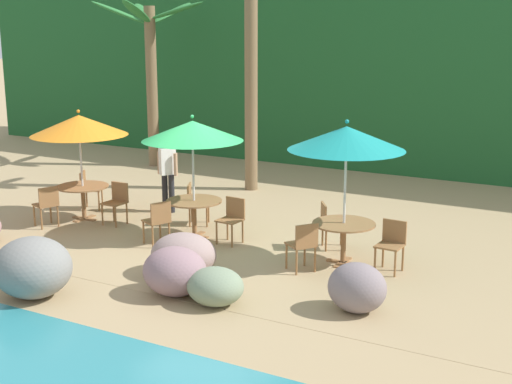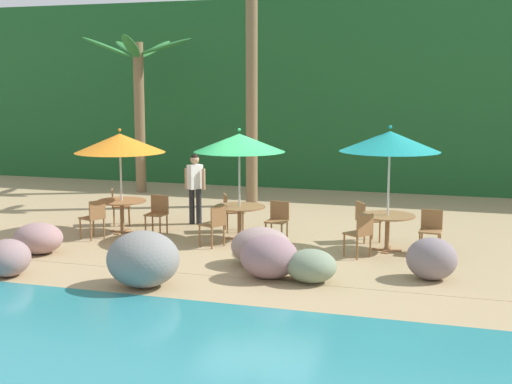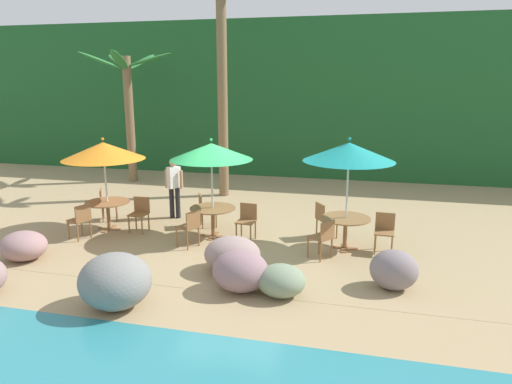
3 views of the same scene
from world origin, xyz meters
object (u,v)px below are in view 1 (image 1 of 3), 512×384
Objects in this scene: umbrella_green at (192,131)px; chair_green_left at (158,219)px; chair_teal_left at (304,243)px; palm_tree_nearest at (151,55)px; chair_orange_left at (47,203)px; chair_orange_inland at (88,187)px; dining_table_teal at (344,230)px; waiter_in_white at (168,169)px; chair_green_seaward at (232,217)px; chair_teal_seaward at (392,242)px; chair_green_inland at (195,201)px; chair_teal_inland at (329,222)px; chair_orange_seaward at (117,200)px; dining_table_green at (194,206)px; umbrella_orange at (79,125)px; umbrella_teal at (347,138)px; dining_table_orange at (83,191)px.

umbrella_green is 1.81m from chair_green_left.
umbrella_green is 3.29m from chair_teal_left.
chair_orange_left is at bearing -72.16° from palm_tree_nearest.
chair_orange_inland is 5.83m from palm_tree_nearest.
dining_table_teal is (6.45, -0.69, 0.10)m from chair_orange_inland.
waiter_in_white is (-1.28, 2.10, 0.47)m from chair_green_left.
chair_teal_seaward is (3.17, -0.07, 0.00)m from chair_green_seaward.
chair_green_seaward is at bearing -27.60° from chair_green_inland.
chair_green_inland is at bearing -45.90° from palm_tree_nearest.
chair_green_seaward is 8.47m from palm_tree_nearest.
chair_teal_seaward is 1.53m from chair_teal_inland.
umbrella_green is at bearing 179.44° from chair_teal_seaward.
chair_green_inland is at bearing 123.01° from umbrella_green.
chair_green_left is 8.34m from palm_tree_nearest.
chair_teal_seaward is at bearing -0.56° from umbrella_green.
dining_table_green is (1.93, 0.01, 0.10)m from chair_orange_seaward.
umbrella_green is 7.52m from palm_tree_nearest.
chair_teal_inland is at bearing 25.58° from chair_green_left.
palm_tree_nearest reaches higher than dining_table_teal.
umbrella_orange is 6.11m from palm_tree_nearest.
palm_tree_nearest is at bearing 110.22° from chair_orange_inland.
chair_teal_inland is (-1.40, 0.61, 0.00)m from chair_teal_seaward.
chair_green_left is (-0.27, -0.81, -1.59)m from umbrella_green.
chair_green_left and chair_teal_seaward have the same top height.
chair_green_seaward is 1.00× the size of chair_teal_inland.
chair_teal_left is at bearing -148.29° from chair_teal_seaward.
umbrella_green is 2.20× the size of dining_table_teal.
umbrella_teal is 9.97m from palm_tree_nearest.
umbrella_green is 2.78× the size of chair_green_inland.
umbrella_green is (2.78, 0.09, 1.49)m from dining_table_orange.
chair_teal_left is (2.75, -0.83, -1.59)m from umbrella_green.
chair_green_seaward is (3.64, 0.12, -1.52)m from umbrella_orange.
chair_orange_seaward is 0.18× the size of palm_tree_nearest.
chair_green_seaward is (3.86, 0.94, 0.00)m from chair_orange_left.
waiter_in_white reaches higher than chair_green_seaward.
chair_orange_seaward is 1.00× the size of chair_green_seaward.
umbrella_orange is at bearing -179.94° from umbrella_teal.
dining_table_orange is 0.86m from chair_orange_seaward.
chair_orange_seaward and chair_green_seaward have the same top height.
chair_orange_seaward is 5.38m from umbrella_teal.
chair_orange_left is 6.24m from dining_table_teal.
palm_tree_nearest is at bearing 107.84° from chair_orange_left.
chair_green_seaward is at bearing -162.86° from chair_teal_inland.
chair_teal_inland is at bearing 12.30° from dining_table_green.
umbrella_teal reaches higher than chair_orange_left.
dining_table_teal is at bearing -177.08° from chair_teal_seaward.
dining_table_teal is at bearing -2.70° from chair_green_seaward.
chair_green_left is at bearing -25.33° from chair_orange_inland.
waiter_in_white is at bearing -49.91° from palm_tree_nearest.
chair_orange_inland is 5.90m from chair_teal_inland.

